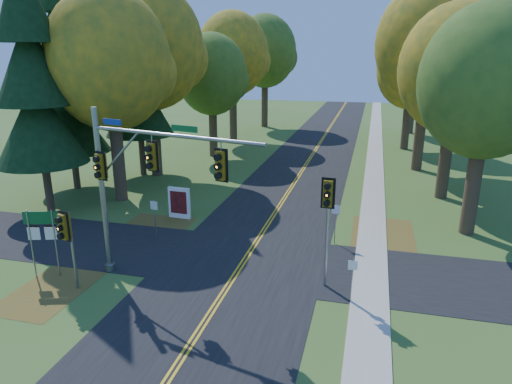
% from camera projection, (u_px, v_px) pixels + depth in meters
% --- Properties ---
extents(ground, '(160.00, 160.00, 0.00)m').
position_uv_depth(ground, '(233.00, 278.00, 21.25)').
color(ground, '#365B20').
rests_on(ground, ground).
extents(road_main, '(8.00, 160.00, 0.02)m').
position_uv_depth(road_main, '(233.00, 278.00, 21.25)').
color(road_main, black).
rests_on(road_main, ground).
extents(road_cross, '(60.00, 6.00, 0.02)m').
position_uv_depth(road_cross, '(245.00, 260.00, 23.10)').
color(road_cross, black).
rests_on(road_cross, ground).
extents(centerline_left, '(0.10, 160.00, 0.01)m').
position_uv_depth(centerline_left, '(231.00, 277.00, 21.27)').
color(centerline_left, gold).
rests_on(centerline_left, road_main).
extents(centerline_right, '(0.10, 160.00, 0.01)m').
position_uv_depth(centerline_right, '(235.00, 278.00, 21.22)').
color(centerline_right, gold).
rests_on(centerline_right, road_main).
extents(sidewalk_east, '(1.60, 160.00, 0.06)m').
position_uv_depth(sidewalk_east, '(370.00, 294.00, 19.77)').
color(sidewalk_east, '#9E998E').
rests_on(sidewalk_east, ground).
extents(leaf_patch_w_near, '(4.00, 6.00, 0.00)m').
position_uv_depth(leaf_patch_w_near, '(147.00, 233.00, 26.50)').
color(leaf_patch_w_near, brown).
rests_on(leaf_patch_w_near, ground).
extents(leaf_patch_e, '(3.50, 8.00, 0.00)m').
position_uv_depth(leaf_patch_e, '(383.00, 243.00, 25.18)').
color(leaf_patch_e, brown).
rests_on(leaf_patch_e, ground).
extents(leaf_patch_w_far, '(3.00, 5.00, 0.00)m').
position_uv_depth(leaf_patch_w_far, '(52.00, 289.00, 20.26)').
color(leaf_patch_w_far, brown).
rests_on(leaf_patch_w_far, ground).
extents(tree_w_a, '(8.00, 8.00, 14.15)m').
position_uv_depth(tree_w_a, '(111.00, 61.00, 29.79)').
color(tree_w_a, '#38281C').
rests_on(tree_w_a, ground).
extents(tree_e_a, '(7.20, 7.20, 12.73)m').
position_uv_depth(tree_e_a, '(489.00, 83.00, 24.10)').
color(tree_e_a, '#38281C').
rests_on(tree_e_a, ground).
extents(tree_w_b, '(8.60, 8.60, 15.38)m').
position_uv_depth(tree_w_b, '(151.00, 48.00, 36.06)').
color(tree_w_b, '#38281C').
rests_on(tree_w_b, ground).
extents(tree_e_b, '(7.60, 7.60, 13.33)m').
position_uv_depth(tree_e_b, '(457.00, 70.00, 30.43)').
color(tree_e_b, '#38281C').
rests_on(tree_e_b, ground).
extents(tree_w_c, '(6.80, 6.80, 11.91)m').
position_uv_depth(tree_w_c, '(212.00, 75.00, 43.82)').
color(tree_w_c, '#38281C').
rests_on(tree_w_c, ground).
extents(tree_e_c, '(8.80, 8.80, 15.79)m').
position_uv_depth(tree_e_c, '(430.00, 44.00, 37.67)').
color(tree_e_c, '#38281C').
rests_on(tree_e_c, ground).
extents(tree_w_d, '(8.20, 8.20, 14.56)m').
position_uv_depth(tree_w_d, '(233.00, 54.00, 51.49)').
color(tree_w_d, '#38281C').
rests_on(tree_w_d, ground).
extents(tree_e_d, '(7.00, 7.00, 12.32)m').
position_uv_depth(tree_e_d, '(412.00, 70.00, 47.03)').
color(tree_e_d, '#38281C').
rests_on(tree_e_d, ground).
extents(tree_w_e, '(8.40, 8.40, 14.97)m').
position_uv_depth(tree_w_e, '(266.00, 52.00, 61.20)').
color(tree_w_e, '#38281C').
rests_on(tree_w_e, ground).
extents(tree_e_e, '(7.80, 7.80, 13.74)m').
position_uv_depth(tree_e_e, '(417.00, 59.00, 56.37)').
color(tree_e_e, '#38281C').
rests_on(tree_e_e, ground).
extents(pine_a, '(5.60, 5.60, 19.48)m').
position_uv_depth(pine_a, '(31.00, 67.00, 27.55)').
color(pine_a, '#38281C').
rests_on(pine_a, ground).
extents(pine_b, '(5.60, 5.60, 17.31)m').
position_uv_depth(pine_b, '(65.00, 80.00, 32.84)').
color(pine_b, '#38281C').
rests_on(pine_b, ground).
extents(pine_c, '(5.60, 5.60, 20.56)m').
position_uv_depth(pine_c, '(135.00, 57.00, 36.30)').
color(pine_c, '#38281C').
rests_on(pine_c, ground).
extents(traffic_mast, '(8.41, 2.28, 7.82)m').
position_uv_depth(traffic_mast, '(135.00, 175.00, 19.54)').
color(traffic_mast, gray).
rests_on(traffic_mast, ground).
extents(east_signal_pole, '(0.59, 0.68, 5.12)m').
position_uv_depth(east_signal_pole, '(328.00, 206.00, 19.23)').
color(east_signal_pole, '#9B9EA3').
rests_on(east_signal_pole, ground).
extents(ped_signal_pole, '(0.57, 0.68, 3.70)m').
position_uv_depth(ped_signal_pole, '(66.00, 232.00, 19.36)').
color(ped_signal_pole, gray).
rests_on(ped_signal_pole, ground).
extents(route_sign_cluster, '(1.48, 0.50, 3.29)m').
position_uv_depth(route_sign_cluster, '(42.00, 230.00, 20.79)').
color(route_sign_cluster, gray).
rests_on(route_sign_cluster, ground).
extents(info_kiosk, '(1.45, 0.30, 1.99)m').
position_uv_depth(info_kiosk, '(179.00, 203.00, 28.66)').
color(info_kiosk, white).
rests_on(info_kiosk, ground).
extents(reg_sign_e_north, '(0.44, 0.10, 2.28)m').
position_uv_depth(reg_sign_e_north, '(336.00, 217.00, 24.62)').
color(reg_sign_e_north, gray).
rests_on(reg_sign_e_north, ground).
extents(reg_sign_e_south, '(0.38, 0.07, 1.98)m').
position_uv_depth(reg_sign_e_south, '(352.00, 273.00, 18.82)').
color(reg_sign_e_south, gray).
rests_on(reg_sign_e_south, ground).
extents(reg_sign_w, '(0.45, 0.09, 2.33)m').
position_uv_depth(reg_sign_w, '(155.00, 213.00, 25.16)').
color(reg_sign_w, gray).
rests_on(reg_sign_w, ground).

